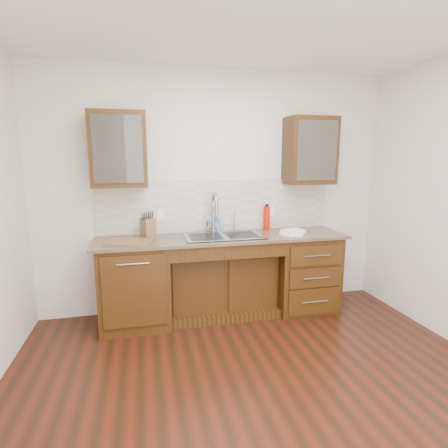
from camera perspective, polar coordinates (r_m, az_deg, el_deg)
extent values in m
cube|color=#3D1409|center=(2.93, 6.95, -27.06)|extent=(4.00, 3.50, 0.10)
cube|color=beige|center=(4.07, -1.27, 5.16)|extent=(4.00, 0.10, 2.70)
cube|color=#593014|center=(3.84, -14.30, -9.48)|extent=(0.70, 0.62, 0.88)
cube|color=#593014|center=(4.03, -0.42, -9.49)|extent=(1.20, 0.44, 0.70)
cube|color=#593014|center=(4.22, 12.64, -7.53)|extent=(0.70, 0.62, 0.88)
cube|color=#84705B|center=(3.78, -0.09, -2.24)|extent=(2.70, 0.65, 0.03)
cube|color=beige|center=(4.03, -1.09, 3.03)|extent=(2.70, 0.02, 0.59)
cube|color=#9E9EA5|center=(3.78, -0.03, -3.33)|extent=(0.84, 0.46, 0.19)
cylinder|color=#999993|center=(3.93, -1.78, 1.44)|extent=(0.04, 0.04, 0.40)
cylinder|color=#999993|center=(4.01, 1.70, 0.46)|extent=(0.02, 0.02, 0.24)
cube|color=#593014|center=(3.76, -16.79, 11.53)|extent=(0.55, 0.34, 0.75)
cube|color=#593014|center=(4.19, 13.83, 11.52)|extent=(0.55, 0.34, 0.75)
cube|color=white|center=(3.95, -10.32, 1.45)|extent=(0.08, 0.01, 0.12)
cube|color=white|center=(4.21, 7.65, 2.09)|extent=(0.08, 0.01, 0.12)
imported|color=#4073D1|center=(3.99, -1.20, 0.03)|extent=(0.10, 0.10, 0.19)
cylinder|color=red|center=(4.14, 6.98, 0.96)|extent=(0.08, 0.08, 0.27)
cylinder|color=white|center=(3.94, 10.95, -1.58)|extent=(0.35, 0.35, 0.01)
cube|color=beige|center=(3.97, 11.23, -1.14)|extent=(0.26, 0.22, 0.04)
cube|color=brown|center=(3.83, -12.28, -0.53)|extent=(0.16, 0.21, 0.20)
cube|color=#9F6E3B|center=(3.61, -15.13, -2.82)|extent=(0.51, 0.42, 0.02)
imported|color=white|center=(3.76, -18.38, 10.57)|extent=(0.11, 0.11, 0.09)
imported|color=silver|center=(3.75, -15.12, 10.78)|extent=(0.10, 0.10, 0.09)
imported|color=white|center=(4.13, 12.05, 10.88)|extent=(0.15, 0.15, 0.09)
imported|color=white|center=(4.22, 14.49, 10.81)|extent=(0.12, 0.12, 0.10)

